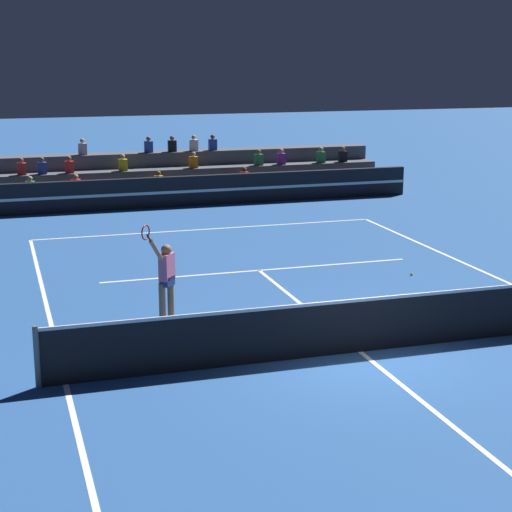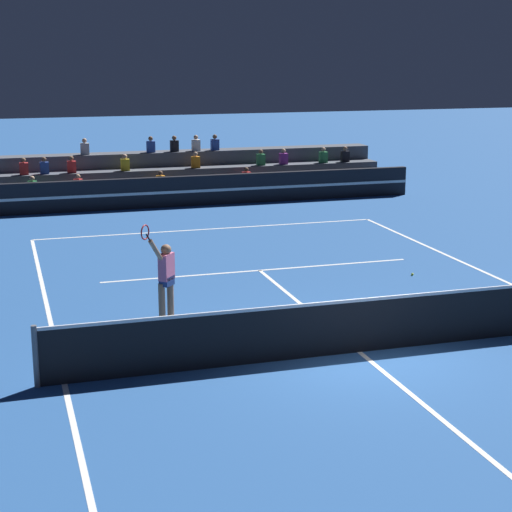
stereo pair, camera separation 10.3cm
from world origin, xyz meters
TOP-DOWN VIEW (x-y plane):
  - ground_plane at (0.00, 0.00)m, footprint 120.00×120.00m
  - court_lines at (0.00, 0.00)m, footprint 11.10×23.90m
  - tennis_net at (0.00, 0.00)m, footprint 12.00×0.10m
  - sponsor_banner_wall at (0.00, 16.22)m, footprint 18.00×0.26m
  - bleacher_stand at (-0.02, 18.75)m, footprint 17.25×2.85m
  - tennis_player at (-3.18, 2.72)m, footprint 0.92×1.01m
  - tennis_ball at (3.56, 4.80)m, footprint 0.07×0.07m

SIDE VIEW (x-z plane):
  - ground_plane at x=0.00m, z-range 0.00..0.00m
  - court_lines at x=0.00m, z-range 0.00..0.01m
  - tennis_ball at x=3.56m, z-range 0.00..0.07m
  - tennis_net at x=0.00m, z-range -0.01..1.09m
  - sponsor_banner_wall at x=0.00m, z-range 0.00..1.10m
  - bleacher_stand at x=-0.02m, z-range -0.49..1.79m
  - tennis_player at x=-3.18m, z-range -0.19..2.15m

